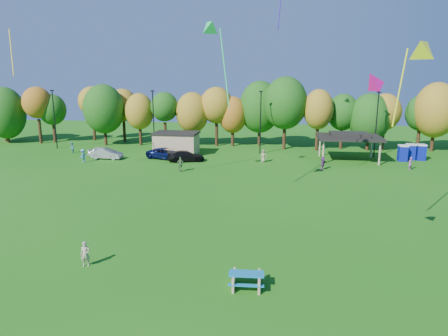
# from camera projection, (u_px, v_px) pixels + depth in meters

# --- Properties ---
(ground) EXTENTS (160.00, 160.00, 0.00)m
(ground) POSITION_uv_depth(u_px,v_px,m) (172.00, 298.00, 20.15)
(ground) COLOR #19600F
(ground) RESTS_ON ground
(tree_line) EXTENTS (93.57, 10.55, 11.15)m
(tree_line) POSITION_uv_depth(u_px,v_px,m) (243.00, 110.00, 62.90)
(tree_line) COLOR black
(tree_line) RESTS_ON ground
(lamp_posts) EXTENTS (64.50, 0.25, 9.09)m
(lamp_posts) POSITION_uv_depth(u_px,v_px,m) (261.00, 120.00, 57.37)
(lamp_posts) COLOR black
(lamp_posts) RESTS_ON ground
(utility_building) EXTENTS (6.30, 4.30, 3.25)m
(utility_building) POSITION_uv_depth(u_px,v_px,m) (177.00, 143.00, 57.89)
(utility_building) COLOR tan
(utility_building) RESTS_ON ground
(pavilion) EXTENTS (8.20, 6.20, 3.77)m
(pavilion) POSITION_uv_depth(u_px,v_px,m) (349.00, 137.00, 53.12)
(pavilion) COLOR tan
(pavilion) RESTS_ON ground
(porta_potties) EXTENTS (3.75, 2.26, 2.18)m
(porta_potties) POSITION_uv_depth(u_px,v_px,m) (411.00, 152.00, 53.67)
(porta_potties) COLOR #0B1899
(porta_potties) RESTS_ON ground
(picnic_table) EXTENTS (1.95, 1.65, 0.81)m
(picnic_table) POSITION_uv_depth(u_px,v_px,m) (246.00, 279.00, 21.15)
(picnic_table) COLOR tan
(picnic_table) RESTS_ON ground
(kite_flyer) EXTENTS (0.63, 0.49, 1.54)m
(kite_flyer) POSITION_uv_depth(u_px,v_px,m) (85.00, 254.00, 23.44)
(kite_flyer) COLOR tan
(kite_flyer) RESTS_ON ground
(car_a) EXTENTS (4.35, 2.32, 1.41)m
(car_a) POSITION_uv_depth(u_px,v_px,m) (103.00, 151.00, 56.44)
(car_a) COLOR silver
(car_a) RESTS_ON ground
(car_b) EXTENTS (4.30, 1.61, 1.40)m
(car_b) POSITION_uv_depth(u_px,v_px,m) (107.00, 154.00, 54.66)
(car_b) COLOR gray
(car_b) RESTS_ON ground
(car_c) EXTENTS (5.82, 3.98, 1.48)m
(car_c) POSITION_uv_depth(u_px,v_px,m) (165.00, 153.00, 54.77)
(car_c) COLOR #0B1142
(car_c) RESTS_ON ground
(car_d) EXTENTS (5.28, 3.33, 1.43)m
(car_d) POSITION_uv_depth(u_px,v_px,m) (186.00, 156.00, 53.08)
(car_d) COLOR black
(car_d) RESTS_ON ground
(far_person_0) EXTENTS (1.10, 0.56, 1.79)m
(far_person_0) POSITION_uv_depth(u_px,v_px,m) (181.00, 164.00, 47.21)
(far_person_0) COLOR #527346
(far_person_0) RESTS_ON ground
(far_person_1) EXTENTS (0.94, 0.75, 1.67)m
(far_person_1) POSITION_uv_depth(u_px,v_px,m) (263.00, 156.00, 52.57)
(far_person_1) COLOR #919163
(far_person_1) RESTS_ON ground
(far_person_2) EXTENTS (0.91, 1.56, 1.60)m
(far_person_2) POSITION_uv_depth(u_px,v_px,m) (323.00, 163.00, 48.33)
(far_person_2) COLOR #7F3784
(far_person_2) RESTS_ON ground
(far_person_3) EXTENTS (0.93, 1.27, 1.76)m
(far_person_3) POSITION_uv_depth(u_px,v_px,m) (83.00, 156.00, 52.50)
(far_person_3) COLOR #4F94AE
(far_person_3) RESTS_ON ground
(far_person_4) EXTENTS (0.80, 0.91, 1.55)m
(far_person_4) POSITION_uv_depth(u_px,v_px,m) (72.00, 148.00, 59.11)
(far_person_4) COLOR #5598BB
(far_person_4) RESTS_ON ground
(far_person_5) EXTENTS (0.69, 0.66, 1.59)m
(far_person_5) POSITION_uv_depth(u_px,v_px,m) (410.00, 163.00, 48.13)
(far_person_5) COLOR #B053A8
(far_person_5) RESTS_ON ground
(kite_0) EXTENTS (1.62, 1.49, 1.29)m
(kite_0) POSITION_uv_depth(u_px,v_px,m) (374.00, 81.00, 19.45)
(kite_0) COLOR #C80B73
(kite_8) EXTENTS (2.62, 4.13, 7.39)m
(kite_8) POSITION_uv_depth(u_px,v_px,m) (209.00, 27.00, 31.26)
(kite_8) COLOR #1CD75F
(kite_9) EXTENTS (2.39, 3.32, 5.61)m
(kite_9) POSITION_uv_depth(u_px,v_px,m) (424.00, 48.00, 22.61)
(kite_9) COLOR #D1DE17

